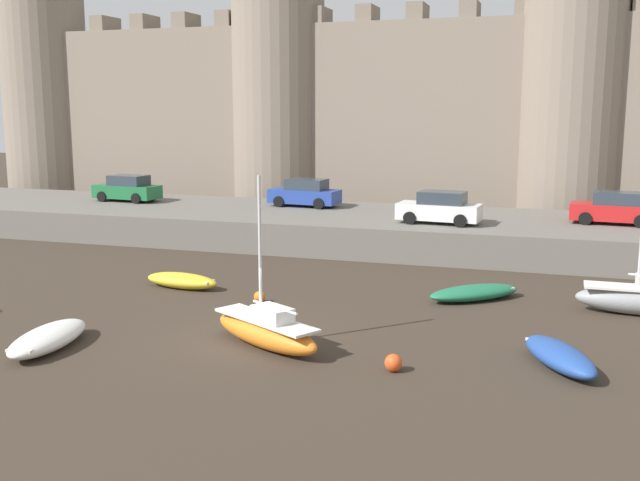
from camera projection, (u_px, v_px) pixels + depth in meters
The scene contains 14 objects.
ground_plane at pixel (245, 338), 24.31m from camera, with size 160.00×160.00×0.00m, color #382D23.
quay_road at pixel (376, 229), 40.91m from camera, with size 70.47×10.00×1.63m, color #666059.
castle at pixel (416, 95), 49.54m from camera, with size 65.69×7.21×21.36m.
rowboat_foreground_left at pixel (182, 280), 30.91m from camera, with size 3.44×1.48×0.64m.
sailboat_foreground_right at pixel (266, 330), 23.24m from camera, with size 4.60×3.29×5.36m.
rowboat_midflat_centre at pixel (474, 292), 29.01m from camera, with size 3.81×3.51×0.58m.
rowboat_near_channel_right at pixel (560, 356), 21.44m from camera, with size 2.73×3.61×0.70m.
rowboat_near_channel_left at pixel (48, 338), 23.16m from camera, with size 1.88×3.88×0.67m.
mooring_buoy_near_shore at pixel (260, 297), 28.65m from camera, with size 0.45×0.45×0.45m, color orange.
mooring_buoy_mid_mud at pixel (393, 363), 21.16m from camera, with size 0.51×0.51×0.51m, color #E04C1E.
car_quay_centre_east at pixel (305, 193), 43.90m from camera, with size 4.22×2.13×1.62m.
car_quay_east at pixel (440, 208), 37.45m from camera, with size 4.22×2.13×1.62m.
car_quay_centre_west at pixel (615, 209), 37.25m from camera, with size 4.22×2.13×1.62m.
car_quay_west at pixel (128, 189), 46.34m from camera, with size 4.22×2.13×1.62m.
Camera 1 is at (9.53, -21.48, 7.39)m, focal length 42.00 mm.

